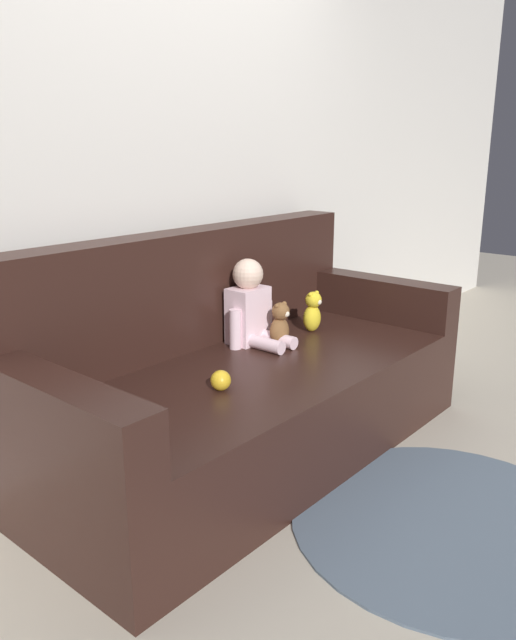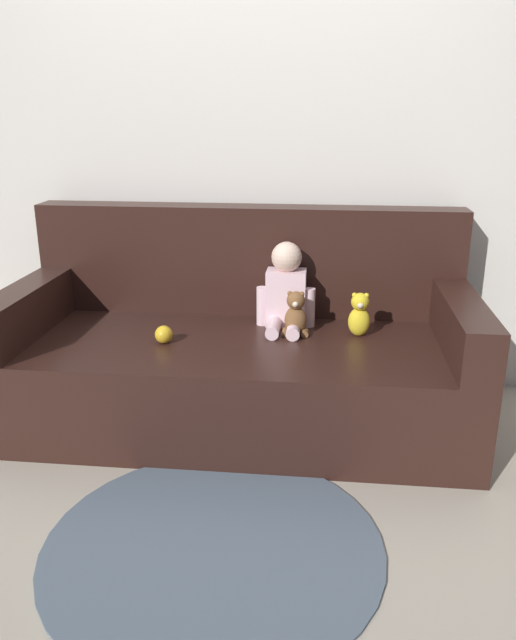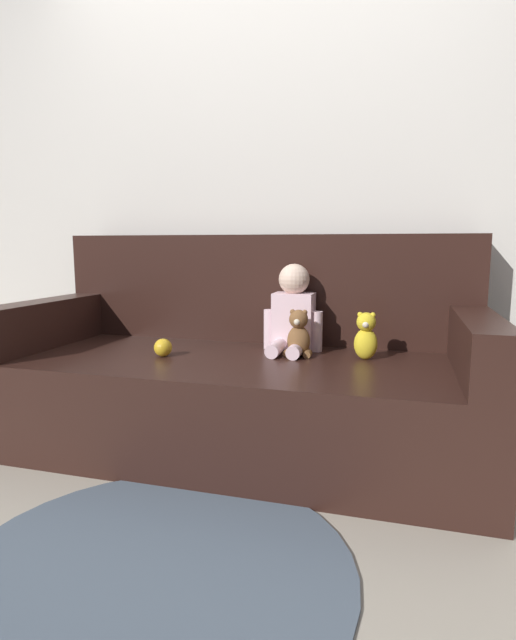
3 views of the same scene
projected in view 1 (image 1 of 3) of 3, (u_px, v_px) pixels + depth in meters
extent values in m
plane|color=#B7AD99|center=(253.00, 450.00, 2.88)|extent=(12.00, 12.00, 0.00)
cube|color=silver|center=(159.00, 158.00, 2.88)|extent=(8.00, 0.05, 2.60)
cube|color=black|center=(253.00, 407.00, 2.82)|extent=(2.15, 0.97, 0.43)
cube|color=black|center=(189.00, 289.00, 2.93)|extent=(2.15, 0.18, 0.55)
cube|color=black|center=(50.00, 409.00, 2.00)|extent=(0.16, 0.97, 0.23)
cube|color=black|center=(370.00, 297.00, 3.46)|extent=(0.16, 0.97, 0.23)
cube|color=silver|center=(248.00, 315.00, 3.01)|extent=(0.19, 0.14, 0.27)
sphere|color=beige|center=(248.00, 274.00, 2.95)|extent=(0.15, 0.15, 0.15)
cylinder|color=silver|center=(267.00, 345.00, 2.90)|extent=(0.06, 0.18, 0.06)
cylinder|color=silver|center=(279.00, 340.00, 2.97)|extent=(0.06, 0.18, 0.06)
cylinder|color=silver|center=(235.00, 329.00, 2.92)|extent=(0.06, 0.06, 0.19)
cylinder|color=silver|center=(266.00, 319.00, 3.09)|extent=(0.06, 0.06, 0.19)
ellipsoid|color=brown|center=(279.00, 331.00, 2.97)|extent=(0.10, 0.09, 0.14)
sphere|color=brown|center=(281.00, 311.00, 2.94)|extent=(0.09, 0.09, 0.09)
sphere|color=brown|center=(277.00, 306.00, 2.91)|extent=(0.02, 0.02, 0.02)
sphere|color=brown|center=(284.00, 304.00, 2.95)|extent=(0.02, 0.02, 0.02)
sphere|color=beige|center=(286.00, 314.00, 2.92)|extent=(0.03, 0.03, 0.03)
cylinder|color=brown|center=(276.00, 345.00, 2.94)|extent=(0.03, 0.06, 0.03)
cylinder|color=brown|center=(288.00, 341.00, 3.01)|extent=(0.03, 0.06, 0.03)
ellipsoid|color=yellow|center=(312.00, 318.00, 3.20)|extent=(0.10, 0.08, 0.14)
sphere|color=yellow|center=(313.00, 300.00, 3.17)|extent=(0.08, 0.08, 0.08)
sphere|color=yellow|center=(310.00, 295.00, 3.14)|extent=(0.02, 0.02, 0.02)
sphere|color=yellow|center=(317.00, 293.00, 3.18)|extent=(0.02, 0.02, 0.02)
sphere|color=beige|center=(319.00, 302.00, 3.15)|extent=(0.03, 0.03, 0.03)
sphere|color=gold|center=(221.00, 380.00, 2.44)|extent=(0.08, 0.08, 0.08)
cylinder|color=slate|center=(450.00, 523.00, 2.32)|extent=(1.19, 1.19, 0.01)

